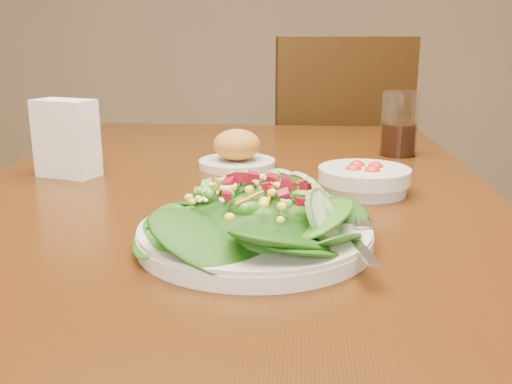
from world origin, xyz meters
TOP-DOWN VIEW (x-y plane):
  - dining_table at (0.00, 0.00)m, footprint 0.90×1.40m
  - chair_far at (0.23, 0.96)m, footprint 0.56×0.57m
  - salad_plate at (0.08, -0.28)m, footprint 0.29×0.29m
  - bread_plate at (0.00, 0.14)m, footprint 0.15×0.15m
  - tomato_bowl at (0.23, -0.03)m, footprint 0.15×0.15m
  - drinking_glass at (0.33, 0.29)m, footprint 0.08×0.08m
  - napkin_holder at (-0.30, 0.05)m, footprint 0.12×0.09m

SIDE VIEW (x-z plane):
  - chair_far at x=0.23m, z-range 0.03..1.03m
  - dining_table at x=0.00m, z-range 0.27..1.02m
  - tomato_bowl at x=0.23m, z-range 0.75..0.80m
  - bread_plate at x=0.00m, z-range 0.74..0.82m
  - salad_plate at x=0.08m, z-range 0.74..0.82m
  - drinking_glass at x=0.33m, z-range 0.74..0.88m
  - napkin_holder at x=-0.30m, z-range 0.75..0.89m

